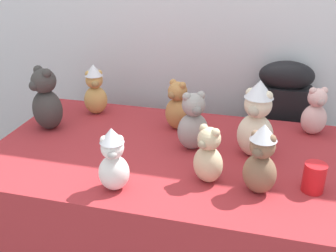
{
  "coord_description": "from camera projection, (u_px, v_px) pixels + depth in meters",
  "views": [
    {
      "loc": [
        0.38,
        -1.21,
        1.54
      ],
      "look_at": [
        0.0,
        0.25,
        0.83
      ],
      "focal_mm": 42.26,
      "sensor_mm": 36.0,
      "label": 1
    }
  ],
  "objects": [
    {
      "name": "teddy_bear_mocha",
      "position": [
        261.0,
        160.0,
        1.38
      ],
      "size": [
        0.15,
        0.14,
        0.27
      ],
      "rotation": [
        0.0,
        0.0,
        -0.36
      ],
      "color": "#7F6047",
      "rests_on": "display_table"
    },
    {
      "name": "teddy_bear_snow",
      "position": [
        113.0,
        160.0,
        1.4
      ],
      "size": [
        0.14,
        0.13,
        0.25
      ],
      "rotation": [
        0.0,
        0.0,
        0.35
      ],
      "color": "white",
      "rests_on": "display_table"
    },
    {
      "name": "teddy_bear_cream",
      "position": [
        256.0,
        120.0,
        1.61
      ],
      "size": [
        0.18,
        0.17,
        0.33
      ],
      "rotation": [
        0.0,
        0.0,
        -0.3
      ],
      "color": "beige",
      "rests_on": "display_table"
    },
    {
      "name": "party_cup_red",
      "position": [
        314.0,
        178.0,
        1.42
      ],
      "size": [
        0.08,
        0.08,
        0.11
      ],
      "primitive_type": "cylinder",
      "color": "red",
      "rests_on": "display_table"
    },
    {
      "name": "teddy_bear_sand",
      "position": [
        208.0,
        156.0,
        1.46
      ],
      "size": [
        0.15,
        0.14,
        0.23
      ],
      "rotation": [
        0.0,
        0.0,
        -0.51
      ],
      "color": "#CCB78E",
      "rests_on": "display_table"
    },
    {
      "name": "teddy_bear_honey",
      "position": [
        95.0,
        90.0,
        2.03
      ],
      "size": [
        0.15,
        0.15,
        0.26
      ],
      "rotation": [
        0.0,
        0.0,
        0.53
      ],
      "color": "tan",
      "rests_on": "display_table"
    },
    {
      "name": "teddy_bear_ash",
      "position": [
        193.0,
        123.0,
        1.69
      ],
      "size": [
        0.17,
        0.17,
        0.26
      ],
      "rotation": [
        0.0,
        0.0,
        0.52
      ],
      "color": "gray",
      "rests_on": "display_table"
    },
    {
      "name": "teddy_bear_blush",
      "position": [
        315.0,
        113.0,
        1.82
      ],
      "size": [
        0.15,
        0.13,
        0.23
      ],
      "rotation": [
        0.0,
        0.0,
        0.35
      ],
      "color": "beige",
      "rests_on": "display_table"
    },
    {
      "name": "teddy_bear_caramel",
      "position": [
        177.0,
        107.0,
        1.87
      ],
      "size": [
        0.16,
        0.15,
        0.24
      ],
      "rotation": [
        0.0,
        0.0,
        -0.5
      ],
      "color": "#B27A42",
      "rests_on": "display_table"
    },
    {
      "name": "display_table",
      "position": [
        168.0,
        217.0,
        1.86
      ],
      "size": [
        1.54,
        0.9,
        0.71
      ],
      "primitive_type": "cube",
      "color": "maroon",
      "rests_on": "ground_plane"
    },
    {
      "name": "instrument_case",
      "position": [
        277.0,
        146.0,
        2.2
      ],
      "size": [
        0.29,
        0.13,
        0.98
      ],
      "rotation": [
        0.0,
        0.0,
        0.05
      ],
      "color": "black",
      "rests_on": "ground_plane"
    },
    {
      "name": "teddy_bear_charcoal",
      "position": [
        46.0,
        101.0,
        1.86
      ],
      "size": [
        0.2,
        0.19,
        0.31
      ],
      "rotation": [
        0.0,
        0.0,
        -0.5
      ],
      "color": "#383533",
      "rests_on": "display_table"
    }
  ]
}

